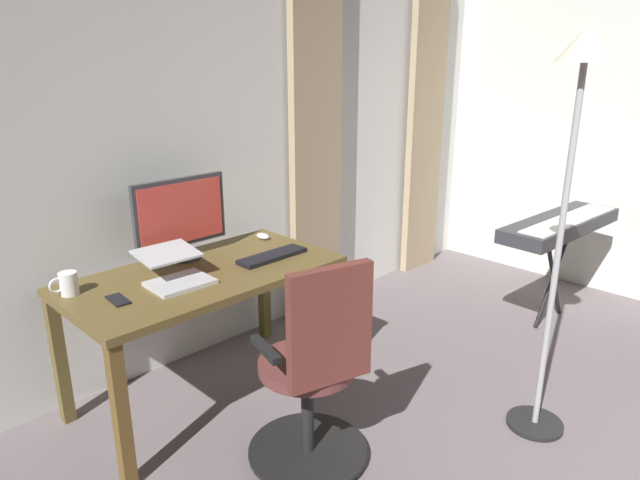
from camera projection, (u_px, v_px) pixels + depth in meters
back_room_partition at (247, 125)px, 3.58m from camera, size 4.86×0.10×2.78m
curtain_left_panel at (425, 127)px, 4.76m from camera, size 0.43×0.06×2.49m
curtain_right_panel at (316, 142)px, 3.89m from camera, size 0.45×0.06×2.49m
desk at (205, 288)px, 2.97m from camera, size 1.41×0.74×0.74m
office_chair at (314, 378)px, 2.48m from camera, size 0.56×0.56×1.02m
computer_monitor at (181, 215)px, 3.07m from camera, size 0.55×0.18×0.45m
computer_keyboard at (272, 256)px, 3.14m from camera, size 0.42×0.12×0.02m
laptop at (175, 272)px, 2.79m from camera, size 0.30×0.35×0.15m
computer_mouse at (263, 236)px, 3.46m from camera, size 0.06×0.10×0.04m
cell_phone_by_monitor at (118, 300)px, 2.59m from camera, size 0.08×0.15×0.01m
mug_coffee at (68, 284)px, 2.64m from camera, size 0.13×0.08×0.11m
piano_keyboard at (561, 227)px, 3.85m from camera, size 1.14×0.37×0.77m
floor_lamp at (573, 142)px, 2.46m from camera, size 0.28×0.28×1.93m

